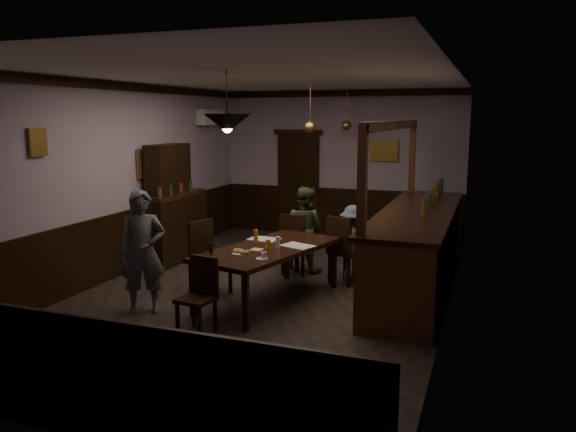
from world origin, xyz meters
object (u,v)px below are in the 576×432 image
at_px(chair_near, 200,291).
at_px(bar_counter, 417,247).
at_px(person_seated_left, 304,229).
at_px(person_seated_right, 353,243).
at_px(sideboard, 172,214).
at_px(person_standing, 143,252).
at_px(pendant_iron, 227,123).
at_px(soda_can, 268,245).
at_px(chair_far_left, 295,241).
at_px(dining_table, 269,252).
at_px(chair_far_right, 343,247).
at_px(chair_side, 207,254).
at_px(coffee_cup, 264,255).
at_px(pendant_brass_far, 347,126).
at_px(pendant_brass_mid, 310,127).

relative_size(chair_near, bar_counter, 0.20).
relative_size(person_seated_left, person_seated_right, 1.19).
xyz_separation_m(sideboard, bar_counter, (4.20, -0.19, -0.20)).
height_order(person_standing, person_seated_right, person_standing).
height_order(chair_near, pendant_iron, pendant_iron).
bearing_deg(soda_can, chair_near, -107.80).
xyz_separation_m(person_standing, sideboard, (-1.08, 2.43, 0.02)).
height_order(chair_far_left, chair_near, chair_far_left).
bearing_deg(dining_table, person_seated_right, 59.19).
bearing_deg(pendant_iron, chair_far_left, 87.24).
bearing_deg(chair_far_right, soda_can, 84.45).
height_order(chair_far_right, person_seated_left, person_seated_left).
distance_m(person_standing, soda_can, 1.60).
height_order(dining_table, chair_far_left, chair_far_left).
height_order(person_standing, sideboard, sideboard).
bearing_deg(person_seated_right, chair_side, 60.22).
bearing_deg(chair_far_left, pendant_iron, 90.95).
bearing_deg(person_seated_right, sideboard, 21.51).
bearing_deg(chair_side, sideboard, 63.29).
height_order(chair_far_right, bar_counter, bar_counter).
height_order(chair_far_left, chair_far_right, chair_far_right).
relative_size(chair_near, person_seated_left, 0.64).
bearing_deg(bar_counter, coffee_cup, -130.17).
height_order(soda_can, pendant_brass_far, pendant_brass_far).
bearing_deg(chair_side, person_seated_right, -35.09).
distance_m(person_standing, bar_counter, 3.85).
height_order(coffee_cup, bar_counter, bar_counter).
relative_size(chair_far_right, pendant_brass_mid, 1.27).
xyz_separation_m(dining_table, bar_counter, (1.79, 1.30, -0.08)).
relative_size(chair_far_left, person_seated_left, 0.71).
relative_size(chair_far_left, chair_side, 0.95).
bearing_deg(pendant_brass_mid, person_standing, -112.29).
relative_size(chair_far_right, soda_can, 8.56).
distance_m(chair_side, pendant_brass_mid, 2.80).
relative_size(chair_far_right, chair_side, 1.00).
bearing_deg(pendant_brass_mid, person_seated_right, -36.32).
distance_m(person_standing, person_seated_right, 3.18).
bearing_deg(chair_side, pendant_iron, -119.57).
bearing_deg(soda_can, person_standing, -148.47).
xyz_separation_m(dining_table, sideboard, (-2.41, 1.49, 0.12)).
bearing_deg(dining_table, soda_can, -72.68).
relative_size(person_seated_right, coffee_cup, 14.40).
distance_m(coffee_cup, pendant_iron, 1.64).
bearing_deg(bar_counter, pendant_brass_mid, 157.92).
distance_m(dining_table, person_seated_left, 1.61).
bearing_deg(person_standing, chair_far_left, 33.00).
height_order(chair_far_left, chair_side, chair_side).
relative_size(person_seated_left, soda_can, 11.44).
height_order(chair_far_right, coffee_cup, chair_far_right).
relative_size(soda_can, pendant_brass_mid, 0.15).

